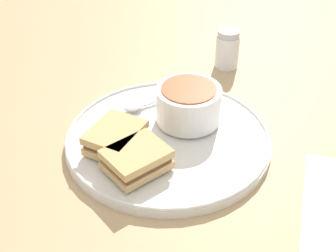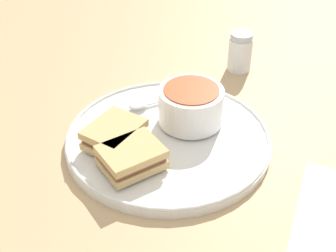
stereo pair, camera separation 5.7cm
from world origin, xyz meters
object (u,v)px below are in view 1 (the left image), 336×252
at_px(sandwich_half_far, 137,159).
at_px(salt_shaker, 227,49).
at_px(spoon, 137,106).
at_px(sandwich_half_near, 116,137).
at_px(soup_bowl, 188,104).

relative_size(sandwich_half_far, salt_shaker, 1.40).
bearing_deg(spoon, sandwich_half_near, 46.32).
relative_size(soup_bowl, spoon, 1.26).
height_order(sandwich_half_far, salt_shaker, salt_shaker).
xyz_separation_m(sandwich_half_far, salt_shaker, (0.36, -0.07, 0.00)).
bearing_deg(salt_shaker, soup_bowl, 172.54).
bearing_deg(sandwich_half_near, spoon, 0.25).
relative_size(sandwich_half_near, sandwich_half_far, 0.90).
distance_m(soup_bowl, salt_shaker, 0.23).
distance_m(soup_bowl, spoon, 0.10).
bearing_deg(spoon, sandwich_half_far, 63.66).
xyz_separation_m(soup_bowl, sandwich_half_near, (-0.10, 0.09, -0.01)).
height_order(sandwich_half_near, salt_shaker, salt_shaker).
distance_m(spoon, salt_shaker, 0.25).
xyz_separation_m(soup_bowl, spoon, (0.01, 0.09, -0.03)).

